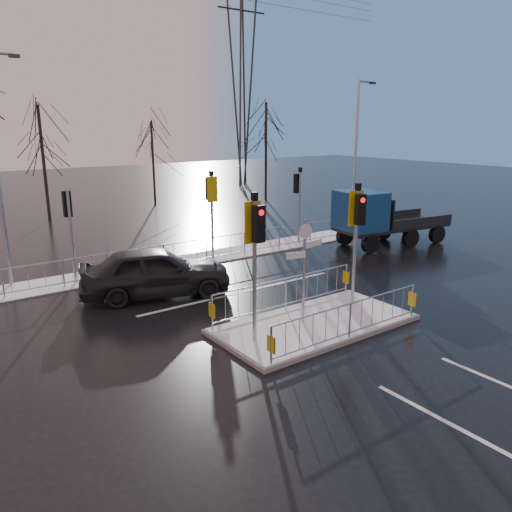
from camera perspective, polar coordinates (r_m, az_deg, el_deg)
ground at (r=15.04m, az=6.72°, el=-7.94°), size 120.00×120.00×0.00m
snow_verge at (r=21.77m, az=-8.72°, el=-0.70°), size 30.00×2.00×0.04m
lane_markings at (r=14.82m, az=7.60°, el=-8.31°), size 8.00×11.38×0.01m
traffic_island at (r=14.90m, az=6.70°, el=-6.55°), size 6.00×3.04×4.15m
far_kerb_fixtures at (r=21.22m, az=-7.49°, el=1.72°), size 18.00×0.65×3.83m
car_far_lane at (r=17.56m, az=-11.38°, el=-1.74°), size 5.49×3.52×1.74m
flatbed_truck at (r=24.69m, az=13.28°, el=4.35°), size 6.16×2.93×2.75m
tree_far_a at (r=33.00m, az=-23.33°, el=12.01°), size 3.75×3.75×7.08m
tree_far_b at (r=37.51m, az=-11.76°, el=12.11°), size 3.25×3.25×6.14m
tree_far_c at (r=39.00m, az=1.15°, el=13.92°), size 4.00×4.00×7.55m
street_lamp_right at (r=27.41m, az=11.43°, el=11.64°), size 1.25×0.18×8.00m
pylon_wires at (r=48.30m, az=-2.78°, el=21.09°), size 70.00×2.38×19.97m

